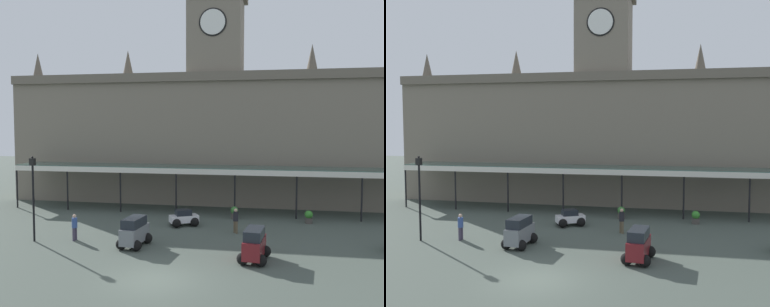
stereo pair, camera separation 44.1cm
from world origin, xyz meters
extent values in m
plane|color=#434D45|center=(0.00, 0.00, 0.00)|extent=(140.00, 140.00, 0.00)
cube|color=slate|center=(0.00, 21.27, 5.96)|extent=(38.52, 5.69, 11.91)
cube|color=#685F52|center=(0.00, 18.28, 11.51)|extent=(38.52, 0.30, 0.80)
cube|color=slate|center=(0.00, 21.27, 15.42)|extent=(4.80, 4.80, 7.02)
cylinder|color=white|center=(0.00, 18.81, 16.27)|extent=(2.20, 0.12, 2.20)
cylinder|color=black|center=(0.00, 18.85, 16.27)|extent=(2.46, 0.06, 2.46)
cone|color=#5B5448|center=(-18.26, 21.27, 13.21)|extent=(1.10, 1.10, 2.60)
cone|color=#5B5448|center=(-8.67, 21.27, 13.21)|extent=(1.10, 1.10, 2.60)
cone|color=#5B5448|center=(8.67, 21.27, 13.21)|extent=(1.10, 1.10, 2.60)
cube|color=#38564C|center=(0.00, 16.23, 3.73)|extent=(33.45, 3.20, 0.16)
cube|color=silver|center=(0.00, 14.63, 3.53)|extent=(33.45, 0.12, 0.44)
cylinder|color=black|center=(-16.72, 14.78, 1.83)|extent=(0.14, 0.14, 3.65)
cylinder|color=black|center=(-11.95, 14.78, 1.83)|extent=(0.14, 0.14, 3.65)
cylinder|color=black|center=(-7.17, 14.78, 1.83)|extent=(0.14, 0.14, 3.65)
cylinder|color=black|center=(-2.39, 14.78, 1.83)|extent=(0.14, 0.14, 3.65)
cylinder|color=black|center=(2.39, 14.78, 1.83)|extent=(0.14, 0.14, 3.65)
cylinder|color=black|center=(7.17, 14.78, 1.83)|extent=(0.14, 0.14, 3.65)
cylinder|color=black|center=(11.95, 14.78, 1.83)|extent=(0.14, 0.14, 3.65)
cube|color=slate|center=(-2.74, 5.22, 0.74)|extent=(1.17, 2.48, 0.95)
cube|color=#1E232B|center=(-2.74, 5.17, 1.50)|extent=(1.07, 1.98, 0.55)
sphere|color=black|center=(-3.13, 6.11, 0.32)|extent=(0.64, 0.64, 0.64)
sphere|color=black|center=(-2.19, 6.02, 0.32)|extent=(0.64, 0.64, 0.64)
sphere|color=black|center=(-3.29, 4.41, 0.32)|extent=(0.64, 0.64, 0.64)
sphere|color=black|center=(-2.35, 4.33, 0.32)|extent=(0.64, 0.64, 0.64)
cube|color=silver|center=(-0.92, 10.91, 0.52)|extent=(2.22, 1.75, 0.50)
cube|color=#1E232B|center=(-0.96, 10.89, 0.98)|extent=(1.35, 1.23, 0.42)
sphere|color=black|center=(-0.54, 11.62, 0.32)|extent=(0.64, 0.64, 0.64)
sphere|color=black|center=(-0.12, 10.85, 0.32)|extent=(0.64, 0.64, 0.64)
sphere|color=black|center=(-1.72, 10.98, 0.32)|extent=(0.64, 0.64, 0.64)
sphere|color=black|center=(-1.30, 10.21, 0.32)|extent=(0.64, 0.64, 0.64)
cube|color=maroon|center=(4.45, 3.81, 0.74)|extent=(1.22, 2.49, 0.95)
cube|color=#1E232B|center=(4.44, 3.76, 1.50)|extent=(1.11, 1.99, 0.55)
sphere|color=black|center=(4.07, 4.71, 0.32)|extent=(0.64, 0.64, 0.64)
sphere|color=black|center=(5.01, 4.60, 0.32)|extent=(0.64, 0.64, 0.64)
sphere|color=black|center=(3.88, 3.02, 0.32)|extent=(0.64, 0.64, 0.64)
sphere|color=black|center=(4.82, 2.92, 0.32)|extent=(0.64, 0.64, 0.64)
cylinder|color=brown|center=(3.00, 9.45, 0.41)|extent=(0.17, 0.17, 0.82)
cylinder|color=brown|center=(2.87, 9.62, 0.41)|extent=(0.17, 0.17, 0.82)
cylinder|color=black|center=(2.93, 9.53, 1.13)|extent=(0.34, 0.34, 0.62)
sphere|color=tan|center=(2.93, 9.53, 1.55)|extent=(0.23, 0.23, 0.23)
cylinder|color=#3F384C|center=(-6.88, 5.64, 0.41)|extent=(0.17, 0.17, 0.82)
cylinder|color=#3F384C|center=(-6.85, 5.86, 0.41)|extent=(0.17, 0.17, 0.82)
cylinder|color=#334C8C|center=(-6.86, 5.75, 1.13)|extent=(0.34, 0.34, 0.62)
sphere|color=tan|center=(-6.86, 5.75, 1.55)|extent=(0.23, 0.23, 0.23)
cylinder|color=black|center=(-9.27, 5.10, 2.39)|extent=(0.13, 0.13, 4.79)
cube|color=black|center=(-9.27, 5.10, 5.01)|extent=(0.30, 0.30, 0.44)
sphere|color=black|center=(-9.27, 5.10, 5.29)|extent=(0.14, 0.14, 0.14)
cylinder|color=#47423D|center=(2.44, 13.91, 0.21)|extent=(0.56, 0.56, 0.42)
sphere|color=#366F30|center=(2.44, 13.91, 0.66)|extent=(0.60, 0.60, 0.60)
cylinder|color=#47423D|center=(7.99, 13.38, 0.21)|extent=(0.56, 0.56, 0.42)
sphere|color=#337E2A|center=(7.99, 13.38, 0.66)|extent=(0.60, 0.60, 0.60)
camera|label=1|loc=(5.43, -18.95, 7.31)|focal=40.10mm
camera|label=2|loc=(5.86, -18.87, 7.31)|focal=40.10mm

